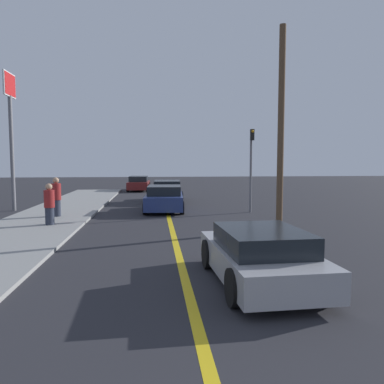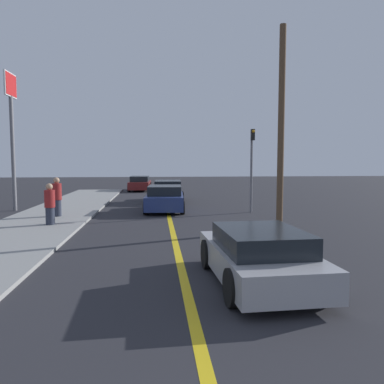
{
  "view_description": "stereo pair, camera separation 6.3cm",
  "coord_description": "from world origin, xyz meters",
  "px_view_note": "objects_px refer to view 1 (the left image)",
  "views": [
    {
      "loc": [
        -0.66,
        -0.74,
        2.63
      ],
      "look_at": [
        0.68,
        12.5,
        1.51
      ],
      "focal_mm": 35.0,
      "sensor_mm": 36.0,
      "label": 1
    },
    {
      "loc": [
        -0.6,
        -0.74,
        2.63
      ],
      "look_at": [
        0.68,
        12.5,
        1.51
      ],
      "focal_mm": 35.0,
      "sensor_mm": 36.0,
      "label": 2
    }
  ],
  "objects_px": {
    "car_far_distant": "(167,191)",
    "utility_pole": "(281,129)",
    "pedestrian_far_standing": "(56,197)",
    "car_ahead_center": "(164,199)",
    "car_parked_left_lot": "(139,184)",
    "car_near_right_lane": "(260,256)",
    "traffic_light": "(251,162)",
    "roadside_sign": "(10,113)",
    "pedestrian_mid_group": "(49,204)"
  },
  "relations": [
    {
      "from": "car_far_distant",
      "to": "utility_pole",
      "type": "bearing_deg",
      "value": -67.14
    },
    {
      "from": "pedestrian_far_standing",
      "to": "utility_pole",
      "type": "xyz_separation_m",
      "value": [
        9.12,
        -3.73,
        2.8
      ]
    },
    {
      "from": "car_ahead_center",
      "to": "car_far_distant",
      "type": "xyz_separation_m",
      "value": [
        0.3,
        4.59,
        0.01
      ]
    },
    {
      "from": "car_far_distant",
      "to": "car_parked_left_lot",
      "type": "xyz_separation_m",
      "value": [
        -2.15,
        8.89,
        -0.03
      ]
    },
    {
      "from": "car_ahead_center",
      "to": "car_far_distant",
      "type": "distance_m",
      "value": 4.6
    },
    {
      "from": "car_near_right_lane",
      "to": "car_far_distant",
      "type": "distance_m",
      "value": 16.31
    },
    {
      "from": "traffic_light",
      "to": "utility_pole",
      "type": "xyz_separation_m",
      "value": [
        -0.15,
        -4.8,
        1.22
      ]
    },
    {
      "from": "traffic_light",
      "to": "roadside_sign",
      "type": "bearing_deg",
      "value": 171.23
    },
    {
      "from": "utility_pole",
      "to": "car_near_right_lane",
      "type": "bearing_deg",
      "value": -112.46
    },
    {
      "from": "car_near_right_lane",
      "to": "car_parked_left_lot",
      "type": "height_order",
      "value": "car_parked_left_lot"
    },
    {
      "from": "traffic_light",
      "to": "roadside_sign",
      "type": "relative_size",
      "value": 0.59
    },
    {
      "from": "roadside_sign",
      "to": "car_near_right_lane",
      "type": "bearing_deg",
      "value": -52.94
    },
    {
      "from": "car_near_right_lane",
      "to": "traffic_light",
      "type": "bearing_deg",
      "value": 73.49
    },
    {
      "from": "car_near_right_lane",
      "to": "traffic_light",
      "type": "distance_m",
      "value": 11.26
    },
    {
      "from": "car_ahead_center",
      "to": "pedestrian_far_standing",
      "type": "bearing_deg",
      "value": -155.21
    },
    {
      "from": "car_far_distant",
      "to": "pedestrian_mid_group",
      "type": "xyz_separation_m",
      "value": [
        -4.92,
        -8.83,
        0.25
      ]
    },
    {
      "from": "car_parked_left_lot",
      "to": "utility_pole",
      "type": "height_order",
      "value": "utility_pole"
    },
    {
      "from": "car_near_right_lane",
      "to": "pedestrian_mid_group",
      "type": "bearing_deg",
      "value": 127.68
    },
    {
      "from": "car_near_right_lane",
      "to": "car_ahead_center",
      "type": "distance_m",
      "value": 11.78
    },
    {
      "from": "utility_pole",
      "to": "traffic_light",
      "type": "bearing_deg",
      "value": 88.17
    },
    {
      "from": "car_far_distant",
      "to": "car_ahead_center",
      "type": "bearing_deg",
      "value": -91.64
    },
    {
      "from": "car_ahead_center",
      "to": "car_parked_left_lot",
      "type": "bearing_deg",
      "value": 100.99
    },
    {
      "from": "car_ahead_center",
      "to": "car_far_distant",
      "type": "bearing_deg",
      "value": 89.43
    },
    {
      "from": "car_far_distant",
      "to": "roadside_sign",
      "type": "relative_size",
      "value": 0.59
    },
    {
      "from": "traffic_light",
      "to": "pedestrian_mid_group",
      "type": "bearing_deg",
      "value": -159.47
    },
    {
      "from": "pedestrian_far_standing",
      "to": "traffic_light",
      "type": "relative_size",
      "value": 0.42
    },
    {
      "from": "pedestrian_mid_group",
      "to": "pedestrian_far_standing",
      "type": "xyz_separation_m",
      "value": [
        -0.31,
        2.28,
        0.07
      ]
    },
    {
      "from": "car_near_right_lane",
      "to": "pedestrian_far_standing",
      "type": "relative_size",
      "value": 2.28
    },
    {
      "from": "pedestrian_mid_group",
      "to": "roadside_sign",
      "type": "height_order",
      "value": "roadside_sign"
    },
    {
      "from": "car_far_distant",
      "to": "pedestrian_mid_group",
      "type": "distance_m",
      "value": 10.11
    },
    {
      "from": "pedestrian_mid_group",
      "to": "car_near_right_lane",
      "type": "bearing_deg",
      "value": -49.5
    },
    {
      "from": "traffic_light",
      "to": "car_near_right_lane",
      "type": "bearing_deg",
      "value": -103.69
    },
    {
      "from": "car_near_right_lane",
      "to": "car_far_distant",
      "type": "bearing_deg",
      "value": 92.16
    },
    {
      "from": "pedestrian_far_standing",
      "to": "car_ahead_center",
      "type": "bearing_deg",
      "value": 21.6
    },
    {
      "from": "car_far_distant",
      "to": "utility_pole",
      "type": "height_order",
      "value": "utility_pole"
    },
    {
      "from": "car_ahead_center",
      "to": "car_parked_left_lot",
      "type": "distance_m",
      "value": 13.61
    },
    {
      "from": "pedestrian_mid_group",
      "to": "traffic_light",
      "type": "relative_size",
      "value": 0.39
    },
    {
      "from": "car_near_right_lane",
      "to": "roadside_sign",
      "type": "bearing_deg",
      "value": 124.23
    },
    {
      "from": "car_near_right_lane",
      "to": "roadside_sign",
      "type": "distance_m",
      "value": 16.47
    },
    {
      "from": "car_ahead_center",
      "to": "car_parked_left_lot",
      "type": "height_order",
      "value": "car_ahead_center"
    },
    {
      "from": "car_far_distant",
      "to": "pedestrian_mid_group",
      "type": "height_order",
      "value": "pedestrian_mid_group"
    },
    {
      "from": "car_near_right_lane",
      "to": "pedestrian_far_standing",
      "type": "bearing_deg",
      "value": 121.57
    },
    {
      "from": "pedestrian_mid_group",
      "to": "car_parked_left_lot",
      "type": "bearing_deg",
      "value": 81.11
    },
    {
      "from": "pedestrian_far_standing",
      "to": "roadside_sign",
      "type": "distance_m",
      "value": 5.81
    },
    {
      "from": "pedestrian_mid_group",
      "to": "traffic_light",
      "type": "xyz_separation_m",
      "value": [
        8.96,
        3.36,
        1.65
      ]
    },
    {
      "from": "car_parked_left_lot",
      "to": "car_near_right_lane",
      "type": "bearing_deg",
      "value": -79.53
    },
    {
      "from": "car_ahead_center",
      "to": "car_far_distant",
      "type": "height_order",
      "value": "car_far_distant"
    },
    {
      "from": "roadside_sign",
      "to": "car_far_distant",
      "type": "bearing_deg",
      "value": 23.81
    },
    {
      "from": "car_parked_left_lot",
      "to": "pedestrian_mid_group",
      "type": "xyz_separation_m",
      "value": [
        -2.77,
        -17.72,
        0.28
      ]
    },
    {
      "from": "car_near_right_lane",
      "to": "roadside_sign",
      "type": "height_order",
      "value": "roadside_sign"
    }
  ]
}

